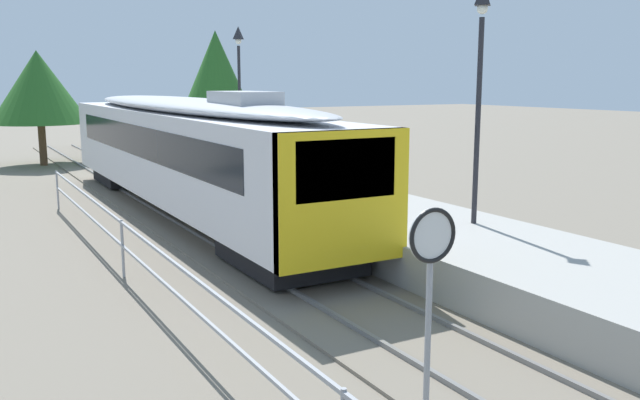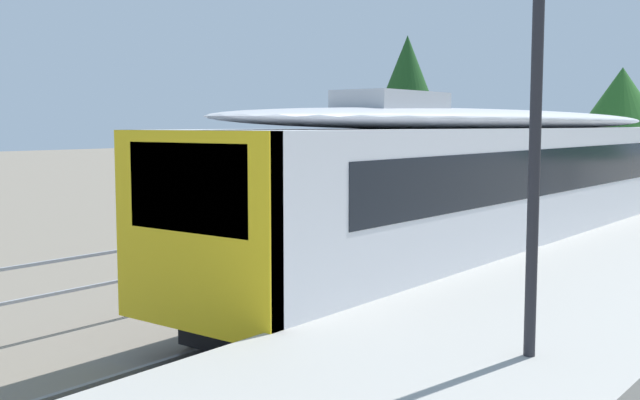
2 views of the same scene
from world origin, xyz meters
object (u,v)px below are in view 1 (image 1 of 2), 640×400
object	(u,v)px
platform_lamp_mid_platform	(480,58)
speed_limit_sign	(431,269)
platform_lamp_far_end	(239,68)
commuter_train	(185,147)

from	to	relation	value
platform_lamp_mid_platform	speed_limit_sign	world-z (taller)	platform_lamp_mid_platform
platform_lamp_mid_platform	speed_limit_sign	bearing A→B (deg)	-135.40
speed_limit_sign	platform_lamp_far_end	bearing A→B (deg)	73.04
commuter_train	speed_limit_sign	world-z (taller)	commuter_train
commuter_train	platform_lamp_mid_platform	bearing A→B (deg)	-63.95
platform_lamp_far_end	platform_lamp_mid_platform	bearing A→B (deg)	-90.00
platform_lamp_far_end	speed_limit_sign	bearing A→B (deg)	-106.96
commuter_train	platform_lamp_far_end	distance (m)	7.26
commuter_train	platform_lamp_far_end	size ratio (longest dim) A/B	3.55
commuter_train	speed_limit_sign	distance (m)	14.42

